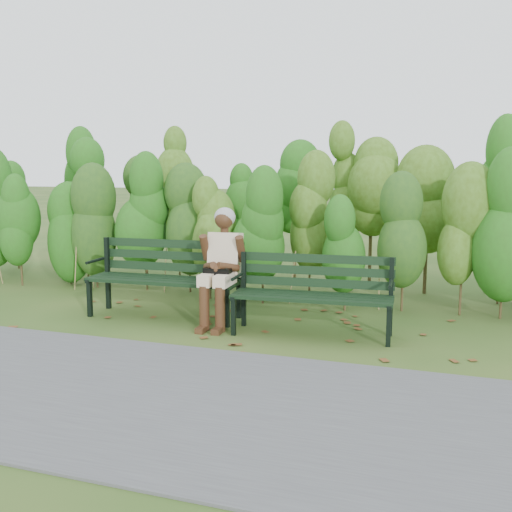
% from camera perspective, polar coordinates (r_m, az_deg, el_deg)
% --- Properties ---
extents(ground, '(80.00, 80.00, 0.00)m').
position_cam_1_polar(ground, '(6.76, -0.97, -6.72)').
color(ground, '#224715').
extents(footpath, '(60.00, 2.50, 0.01)m').
position_cam_1_polar(footpath, '(4.85, -10.13, -13.00)').
color(footpath, '#474749').
rests_on(footpath, ground).
extents(hedge_band, '(11.04, 1.67, 2.42)m').
position_cam_1_polar(hedge_band, '(8.31, 3.41, 4.92)').
color(hedge_band, '#47381E').
rests_on(hedge_band, ground).
extents(leaf_litter, '(5.60, 2.13, 0.01)m').
position_cam_1_polar(leaf_litter, '(6.52, -1.00, -7.25)').
color(leaf_litter, brown).
rests_on(leaf_litter, ground).
extents(bench_left, '(1.84, 0.68, 0.91)m').
position_cam_1_polar(bench_left, '(7.22, -8.50, -1.49)').
color(bench_left, black).
rests_on(bench_left, ground).
extents(bench_right, '(1.72, 0.67, 0.84)m').
position_cam_1_polar(bench_right, '(6.40, 5.49, -3.06)').
color(bench_right, black).
rests_on(bench_right, ground).
extents(seated_woman, '(0.53, 0.77, 1.32)m').
position_cam_1_polar(seated_woman, '(6.73, -3.32, -0.31)').
color(seated_woman, beige).
rests_on(seated_woman, ground).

